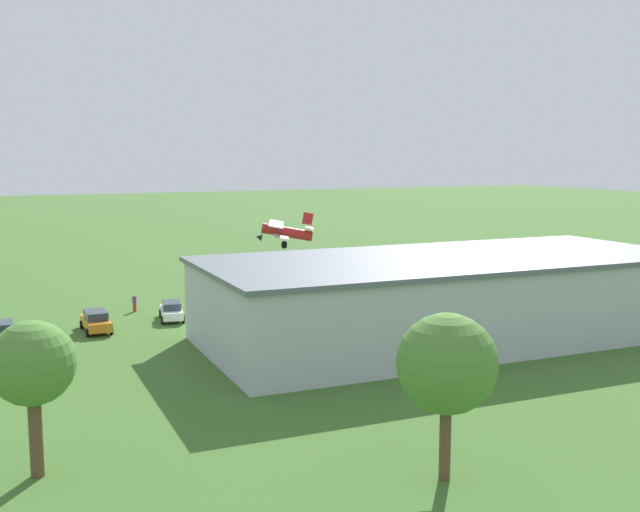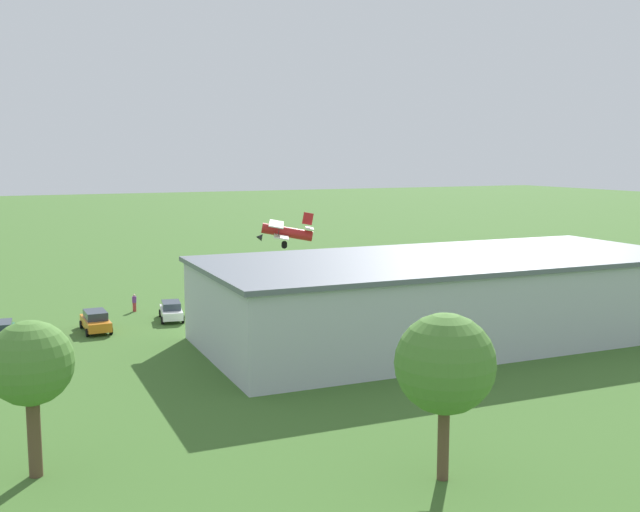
{
  "view_description": "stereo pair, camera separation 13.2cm",
  "coord_description": "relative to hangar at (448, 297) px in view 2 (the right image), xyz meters",
  "views": [
    {
      "loc": [
        33.71,
        81.03,
        14.12
      ],
      "look_at": [
        1.58,
        11.34,
        3.8
      ],
      "focal_mm": 42.47,
      "sensor_mm": 36.0,
      "label": 1
    },
    {
      "loc": [
        33.59,
        81.09,
        14.12
      ],
      "look_at": [
        1.58,
        11.34,
        3.8
      ],
      "focal_mm": 42.47,
      "sensor_mm": 36.0,
      "label": 2
    }
  ],
  "objects": [
    {
      "name": "car_green",
      "position": [
        31.58,
        -12.99,
        -2.39
      ],
      "size": [
        2.38,
        4.72,
        1.54
      ],
      "color": "#1E6B38",
      "rests_on": "ground_plane"
    },
    {
      "name": "tree_by_windsock",
      "position": [
        14.88,
        21.66,
        1.98
      ],
      "size": [
        4.39,
        4.39,
        7.41
      ],
      "color": "brown",
      "rests_on": "ground_plane"
    },
    {
      "name": "person_walking_on_apron",
      "position": [
        20.16,
        -20.06,
        -2.4
      ],
      "size": [
        0.4,
        0.4,
        1.6
      ],
      "color": "#B23333",
      "rests_on": "ground_plane"
    },
    {
      "name": "person_at_fence_line",
      "position": [
        15.48,
        -17.24,
        -2.37
      ],
      "size": [
        0.53,
        0.53,
        1.67
      ],
      "color": "#3F3F47",
      "rests_on": "ground_plane"
    },
    {
      "name": "tree_near_perimeter_road",
      "position": [
        31.05,
        13.89,
        1.87
      ],
      "size": [
        3.73,
        3.73,
        7.01
      ],
      "color": "brown",
      "rests_on": "ground_plane"
    },
    {
      "name": "car_white",
      "position": [
        17.95,
        -15.22,
        -2.38
      ],
      "size": [
        2.48,
        4.63,
        1.58
      ],
      "color": "white",
      "rests_on": "ground_plane"
    },
    {
      "name": "person_by_parked_cars",
      "position": [
        14.55,
        -19.58,
        -2.38
      ],
      "size": [
        0.51,
        0.51,
        1.64
      ],
      "color": "beige",
      "rests_on": "ground_plane"
    },
    {
      "name": "ground_plane",
      "position": [
        -0.66,
        -33.01,
        -3.2
      ],
      "size": [
        400.0,
        400.0,
        0.0
      ],
      "primitive_type": "plane",
      "color": "#3D6628"
    },
    {
      "name": "person_crossing_taxiway",
      "position": [
        -7.69,
        -20.19,
        -2.32
      ],
      "size": [
        0.42,
        0.42,
        1.76
      ],
      "color": "#B23333",
      "rests_on": "ground_plane"
    },
    {
      "name": "hangar",
      "position": [
        0.0,
        0.0,
        0.0
      ],
      "size": [
        38.36,
        17.24,
        6.38
      ],
      "color": "#B7BCC6",
      "rests_on": "ground_plane"
    },
    {
      "name": "person_beside_truck",
      "position": [
        -11.76,
        -18.87,
        -2.43
      ],
      "size": [
        0.41,
        0.41,
        1.56
      ],
      "color": "#72338C",
      "rests_on": "ground_plane"
    },
    {
      "name": "car_orange",
      "position": [
        24.51,
        -13.55,
        -2.34
      ],
      "size": [
        2.09,
        4.69,
        1.67
      ],
      "color": "orange",
      "rests_on": "ground_plane"
    },
    {
      "name": "biplane",
      "position": [
        1.8,
        -29.17,
        2.47
      ],
      "size": [
        6.63,
        8.23,
        3.94
      ],
      "color": "#B21E1E"
    }
  ]
}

